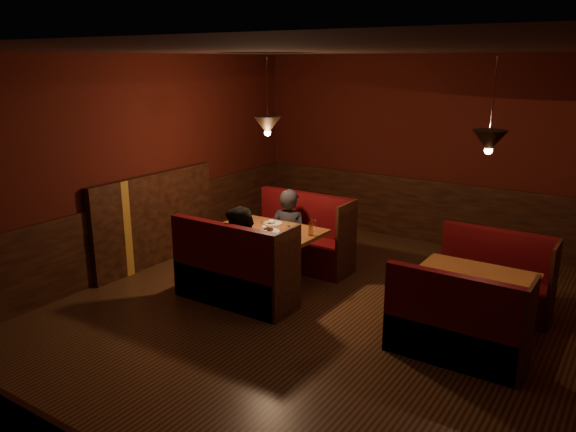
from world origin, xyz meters
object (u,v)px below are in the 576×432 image
Objects in this scene: second_table at (475,289)px; second_bench_near at (455,333)px; second_bench_far at (493,285)px; diner_b at (240,242)px; main_bench_far at (302,243)px; diner_a at (289,217)px; main_table at (270,241)px; main_bench_near at (233,278)px.

second_bench_near is (0.03, -0.71, -0.20)m from second_table.
second_bench_far is at bearing 87.80° from second_table.
second_bench_far is 0.86× the size of diner_b.
main_bench_far is at bearing 151.44° from second_bench_near.
main_bench_far is at bearing -120.36° from diner_a.
second_bench_near is at bearing -90.00° from second_bench_far.
main_table is 1.16× the size of second_table.
main_bench_far reaches higher than second_table.
main_bench_far is 2.69m from second_table.
second_bench_near is at bearing 22.56° from diner_b.
second_table is 0.79× the size of diner_a.
main_bench_far reaches higher than second_bench_near.
diner_b reaches higher than main_table.
main_bench_far is 1.01× the size of diner_a.
second_bench_near reaches higher than second_table.
diner_b reaches higher than second_table.
second_bench_far is 0.88× the size of diner_a.
diner_b is at bearing -178.97° from second_bench_near.
main_table is at bearing -163.69° from second_bench_far.
main_table is 0.91× the size of main_bench_near.
diner_a reaches higher than main_bench_far.
second_bench_far is at bearing 51.28° from diner_b.
second_bench_near is at bearing -28.56° from main_bench_far.
diner_a is (-2.70, -0.20, 0.45)m from second_bench_far.
main_table is 2.72m from second_bench_near.
main_bench_near is at bearing -149.40° from second_bench_far.
second_bench_near is 0.88× the size of diner_a.
main_bench_far is at bearing 179.84° from second_bench_far.
main_table is at bearing -178.65° from second_table.
main_bench_near is 1.27× the size of second_table.
main_bench_far reaches higher than second_bench_far.
main_bench_far is at bearing 90.00° from main_bench_near.
second_table is 0.74m from second_bench_far.
second_bench_near is at bearing 147.27° from diner_a.
main_bench_near is 2.73m from second_table.
second_bench_near is at bearing -87.80° from second_table.
diner_a reaches higher than main_bench_near.
diner_b is at bearing -150.25° from second_bench_far.
second_table is (2.60, 0.06, -0.07)m from main_table.
main_bench_near is 0.99× the size of diner_b.
second_bench_near is (2.63, -0.65, -0.27)m from main_table.
second_bench_far is (0.03, 0.71, -0.20)m from second_table.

